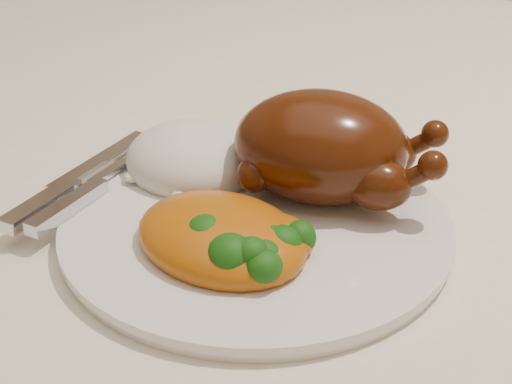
% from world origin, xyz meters
% --- Properties ---
extents(dining_table, '(1.60, 0.90, 0.76)m').
position_xyz_m(dining_table, '(0.00, 0.00, 0.67)').
color(dining_table, brown).
rests_on(dining_table, floor).
extents(tablecloth, '(1.73, 1.03, 0.18)m').
position_xyz_m(tablecloth, '(0.00, 0.00, 0.74)').
color(tablecloth, beige).
rests_on(tablecloth, dining_table).
extents(dinner_plate, '(0.30, 0.30, 0.01)m').
position_xyz_m(dinner_plate, '(-0.12, -0.21, 0.77)').
color(dinner_plate, white).
rests_on(dinner_plate, tablecloth).
extents(roast_chicken, '(0.15, 0.10, 0.08)m').
position_xyz_m(roast_chicken, '(-0.09, -0.16, 0.82)').
color(roast_chicken, '#4A1C07').
rests_on(roast_chicken, dinner_plate).
extents(rice_mound, '(0.13, 0.12, 0.05)m').
position_xyz_m(rice_mound, '(-0.19, -0.16, 0.79)').
color(rice_mound, white).
rests_on(rice_mound, dinner_plate).
extents(mac_and_cheese, '(0.14, 0.12, 0.04)m').
position_xyz_m(mac_and_cheese, '(-0.12, -0.25, 0.79)').
color(mac_and_cheese, '#B1580B').
rests_on(mac_and_cheese, dinner_plate).
extents(cutlery, '(0.04, 0.17, 0.01)m').
position_xyz_m(cutlery, '(-0.25, -0.23, 0.78)').
color(cutlery, silver).
rests_on(cutlery, dinner_plate).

